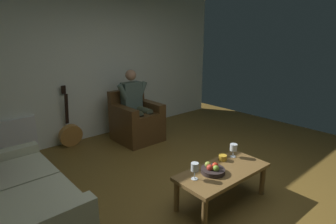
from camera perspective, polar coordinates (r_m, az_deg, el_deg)
The scene contains 12 objects.
ground_plane at distance 3.42m, azimuth 10.02°, elevation -16.81°, with size 6.63×6.63×0.00m, color brown.
wall_back at distance 5.11m, azimuth -14.66°, elevation 10.10°, with size 5.66×0.06×2.73m, color white.
armchair at distance 4.89m, azimuth -6.78°, elevation -2.07°, with size 0.73×0.77×0.89m.
person_seated at distance 4.79m, azimuth -6.88°, elevation 1.84°, with size 0.62×0.57×1.27m.
couch at distance 2.92m, azimuth -30.95°, elevation -17.65°, with size 0.92×1.56×0.91m.
coffee_table at distance 3.13m, azimuth 11.52°, elevation -12.93°, with size 1.12×0.54×0.40m.
guitar at distance 4.89m, azimuth -20.03°, elevation -4.27°, with size 0.39×0.22×1.05m.
radiator at distance 4.79m, azimuth -29.52°, elevation -4.85°, with size 0.59×0.06×0.61m, color white.
wine_glass_near at distance 3.39m, azimuth 13.77°, elevation -7.45°, with size 0.09×0.09×0.17m.
wine_glass_far at distance 2.82m, azimuth 5.71°, elevation -11.75°, with size 0.08×0.08×0.18m.
fruit_bowl at distance 3.00m, azimuth 9.49°, elevation -11.97°, with size 0.26×0.26×0.11m.
candle_jar at distance 3.31m, azimuth 11.56°, elevation -9.51°, with size 0.10×0.10×0.06m, color gold.
Camera 1 is at (2.30, 1.75, 1.84)m, focal length 28.66 mm.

